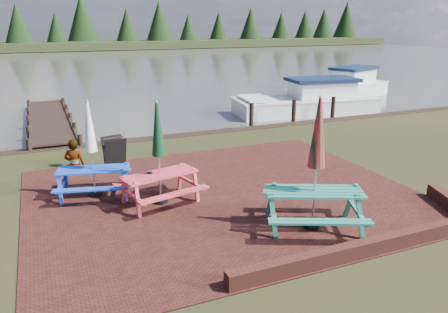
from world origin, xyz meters
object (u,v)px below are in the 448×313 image
boat_far (347,88)px  boat_near (309,102)px  jetty (50,120)px  chalkboard (115,154)px  picnic_table_teal (315,185)px  person (72,140)px  picnic_table_red (159,169)px  picnic_table_blue (93,164)px

boat_far → boat_near: bearing=101.7°
jetty → boat_far: bearing=3.6°
chalkboard → boat_near: 11.41m
picnic_table_teal → boat_near: bearing=81.1°
chalkboard → boat_far: (14.65, 8.40, -0.13)m
chalkboard → boat_far: 16.88m
picnic_table_teal → boat_near: (6.98, 10.61, -0.58)m
picnic_table_teal → person: bearing=148.4°
picnic_table_red → boat_near: size_ratio=0.34×
chalkboard → boat_near: boat_near is taller
person → boat_near: bearing=-135.9°
picnic_table_red → jetty: (-1.99, 10.11, -0.72)m
picnic_table_teal → boat_far: bearing=73.9°
jetty → person: (0.41, -6.53, 0.69)m
chalkboard → boat_near: bearing=16.7°
boat_far → person: size_ratio=4.00×
boat_far → chalkboard: bearing=98.8°
chalkboard → boat_near: (10.03, 5.44, -0.15)m
person → boat_far: bearing=-132.7°
picnic_table_red → boat_near: (9.47, 8.16, -0.48)m
picnic_table_red → picnic_table_teal: bearing=-57.5°
picnic_table_red → jetty: 10.33m
picnic_table_blue → person: bearing=110.0°
picnic_table_teal → person: (-4.07, 6.04, -0.13)m
boat_near → boat_far: bearing=-49.8°
picnic_table_red → picnic_table_blue: size_ratio=1.03×
jetty → picnic_table_red: bearing=-78.9°
picnic_table_teal → person: 7.28m
picnic_table_teal → picnic_table_blue: picnic_table_teal is taller
picnic_table_blue → boat_far: (15.42, 10.09, -0.44)m
chalkboard → person: (-1.02, 0.87, 0.30)m
picnic_table_red → picnic_table_blue: picnic_table_red is taller
picnic_table_teal → boat_near: picnic_table_teal is taller
picnic_table_teal → chalkboard: picnic_table_teal is taller
picnic_table_blue → chalkboard: bearing=79.9°
picnic_table_red → chalkboard: (-0.56, 2.72, -0.33)m
picnic_table_teal → boat_near: size_ratio=0.38×
picnic_table_red → jetty: size_ratio=0.26×
jetty → picnic_table_blue: bearing=-85.9°
boat_near → person: size_ratio=4.37×
chalkboard → jetty: size_ratio=0.11×
person → chalkboard: bearing=161.3°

